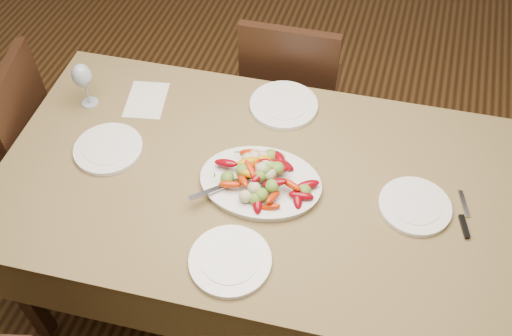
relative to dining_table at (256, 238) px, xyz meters
The scene contains 13 objects.
floor 0.43m from the dining_table, 91.54° to the left, with size 6.00×6.00×0.00m, color #3A2511.
dining_table is the anchor object (origin of this frame).
chair_far 0.82m from the dining_table, 93.87° to the left, with size 0.42×0.42×0.95m, color black, non-canonical shape.
serving_platter 0.39m from the dining_table, 44.48° to the right, with size 0.41×0.31×0.02m, color white.
roasted_vegetables 0.45m from the dining_table, 44.48° to the right, with size 0.34×0.23×0.09m, color #73020B, non-canonical shape.
serving_spoon 0.43m from the dining_table, 121.56° to the right, with size 0.28×0.06×0.03m, color #9EA0A8, non-canonical shape.
plate_left 0.68m from the dining_table, behind, with size 0.25×0.25×0.02m, color white.
plate_right 0.67m from the dining_table, ahead, with size 0.24×0.24×0.02m, color white.
plate_far 0.55m from the dining_table, 90.06° to the left, with size 0.27×0.27×0.02m, color white.
plate_near 0.52m from the dining_table, 86.94° to the right, with size 0.26×0.26×0.02m, color white.
wine_glass 0.90m from the dining_table, 166.09° to the left, with size 0.08×0.08×0.20m, color #8C99A5, non-canonical shape.
menu_card 0.71m from the dining_table, 153.73° to the left, with size 0.15×0.21×0.00m, color silver.
table_knife 0.81m from the dining_table, ahead, with size 0.02×0.20×0.01m, color #9EA0A8, non-canonical shape.
Camera 1 is at (0.37, -1.41, 2.33)m, focal length 40.00 mm.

